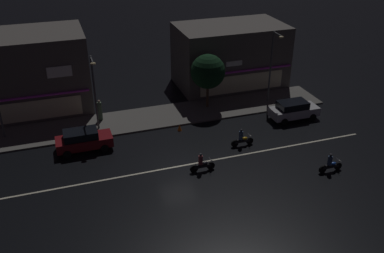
{
  "coord_description": "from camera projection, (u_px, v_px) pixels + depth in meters",
  "views": [
    {
      "loc": [
        -7.44,
        -25.57,
        17.46
      ],
      "look_at": [
        2.05,
        2.71,
        1.65
      ],
      "focal_mm": 40.28,
      "sensor_mm": 36.0,
      "label": 1
    }
  ],
  "objects": [
    {
      "name": "sidewalk_far",
      "position": [
        151.0,
        118.0,
        38.58
      ],
      "size": [
        32.93,
        4.38,
        0.14
      ],
      "primitive_type": "cube",
      "color": "#5B5954",
      "rests_on": "ground"
    },
    {
      "name": "street_tree",
      "position": [
        208.0,
        72.0,
        38.93
      ],
      "size": [
        3.17,
        3.17,
        5.07
      ],
      "color": "#473323",
      "rests_on": "sidewalk_far"
    },
    {
      "name": "streetlamp_east",
      "position": [
        272.0,
        62.0,
        39.57
      ],
      "size": [
        0.44,
        1.64,
        6.87
      ],
      "color": "#47494C",
      "rests_on": "sidewalk_far"
    },
    {
      "name": "parked_car_near_kerb",
      "position": [
        294.0,
        110.0,
        38.24
      ],
      "size": [
        4.3,
        1.98,
        1.67
      ],
      "rotation": [
        0.0,
        0.0,
        3.14
      ],
      "color": "silver",
      "rests_on": "ground"
    },
    {
      "name": "storefront_center_block",
      "position": [
        28.0,
        72.0,
        38.88
      ],
      "size": [
        10.44,
        7.02,
        7.15
      ],
      "color": "#56514C",
      "rests_on": "ground"
    },
    {
      "name": "lane_divider_stripe",
      "position": [
        177.0,
        167.0,
        31.68
      ],
      "size": [
        31.28,
        0.16,
        0.01
      ],
      "primitive_type": "cube",
      "color": "beige",
      "rests_on": "ground"
    },
    {
      "name": "motorcycle_lead",
      "position": [
        330.0,
        164.0,
        30.84
      ],
      "size": [
        1.9,
        0.6,
        1.52
      ],
      "rotation": [
        0.0,
        0.0,
        3.09
      ],
      "color": "black",
      "rests_on": "ground"
    },
    {
      "name": "ground_plane",
      "position": [
        177.0,
        167.0,
        31.69
      ],
      "size": [
        140.0,
        140.0,
        0.0
      ],
      "primitive_type": "plane",
      "color": "black"
    },
    {
      "name": "streetlamp_mid",
      "position": [
        94.0,
        87.0,
        34.75
      ],
      "size": [
        0.44,
        1.64,
        6.42
      ],
      "color": "#47494C",
      "rests_on": "sidewalk_far"
    },
    {
      "name": "motorcycle_opposite_lane",
      "position": [
        242.0,
        139.0,
        34.09
      ],
      "size": [
        1.9,
        0.6,
        1.52
      ],
      "rotation": [
        0.0,
        0.0,
        -0.14
      ],
      "color": "black",
      "rests_on": "ground"
    },
    {
      "name": "traffic_cone",
      "position": [
        180.0,
        128.0,
        36.52
      ],
      "size": [
        0.36,
        0.36,
        0.55
      ],
      "primitive_type": "cone",
      "color": "orange",
      "rests_on": "ground"
    },
    {
      "name": "motorcycle_following",
      "position": [
        202.0,
        164.0,
        30.89
      ],
      "size": [
        1.9,
        0.6,
        1.52
      ],
      "rotation": [
        0.0,
        0.0,
        3.18
      ],
      "color": "black",
      "rests_on": "ground"
    },
    {
      "name": "parked_car_trailing",
      "position": [
        83.0,
        140.0,
        33.47
      ],
      "size": [
        4.3,
        1.98,
        1.67
      ],
      "rotation": [
        0.0,
        0.0,
        3.14
      ],
      "color": "maroon",
      "rests_on": "ground"
    },
    {
      "name": "storefront_left_block",
      "position": [
        230.0,
        55.0,
        44.5
      ],
      "size": [
        10.94,
        6.7,
        6.28
      ],
      "color": "#56514C",
      "rests_on": "ground"
    },
    {
      "name": "pedestrian_on_sidewalk",
      "position": [
        100.0,
        111.0,
        37.72
      ],
      "size": [
        0.39,
        0.39,
        1.9
      ],
      "rotation": [
        0.0,
        0.0,
        5.43
      ],
      "color": "#4C664C",
      "rests_on": "sidewalk_far"
    }
  ]
}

